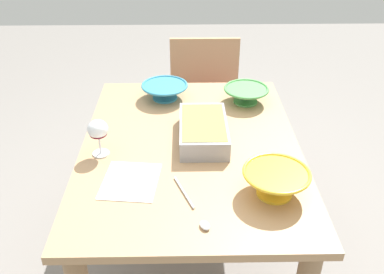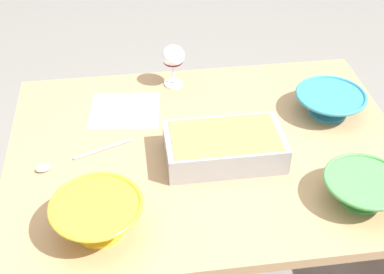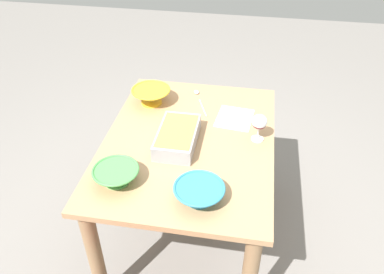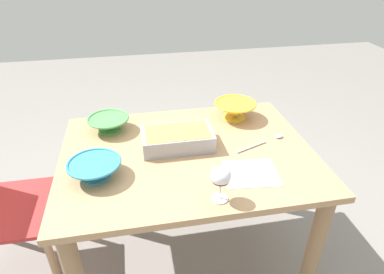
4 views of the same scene
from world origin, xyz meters
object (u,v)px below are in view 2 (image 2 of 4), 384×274
at_px(mixing_bowl, 98,216).
at_px(napkin, 125,110).
at_px(small_bowl, 330,102).
at_px(serving_spoon, 67,160).
at_px(dining_table, 207,180).
at_px(wine_glass, 173,58).
at_px(casserole_dish, 224,145).
at_px(serving_bowl, 363,188).

bearing_deg(mixing_bowl, napkin, -98.87).
distance_m(small_bowl, serving_spoon, 0.84).
height_order(dining_table, wine_glass, wine_glass).
bearing_deg(dining_table, casserole_dish, 126.55).
bearing_deg(napkin, small_bowl, 171.22).
bearing_deg(wine_glass, serving_bowl, 124.61).
xyz_separation_m(mixing_bowl, napkin, (-0.08, -0.51, -0.05)).
bearing_deg(mixing_bowl, wine_glass, -111.76).
relative_size(dining_table, napkin, 5.32).
distance_m(casserole_dish, napkin, 0.39).
xyz_separation_m(wine_glass, napkin, (0.18, 0.13, -0.10)).
bearing_deg(serving_spoon, mixing_bowl, 109.19).
distance_m(wine_glass, casserole_dish, 0.43).
relative_size(mixing_bowl, small_bowl, 1.02).
distance_m(wine_glass, serving_bowl, 0.76).
relative_size(wine_glass, napkin, 0.68).
height_order(wine_glass, serving_spoon, wine_glass).
bearing_deg(wine_glass, serving_spoon, 46.37).
relative_size(small_bowl, napkin, 1.01).
distance_m(mixing_bowl, serving_spoon, 0.29).
xyz_separation_m(wine_glass, mixing_bowl, (0.26, 0.64, -0.05)).
height_order(dining_table, casserole_dish, casserole_dish).
distance_m(wine_glass, small_bowl, 0.54).
xyz_separation_m(wine_glass, casserole_dish, (-0.10, 0.41, -0.06)).
relative_size(wine_glass, serving_spoon, 0.55).
height_order(mixing_bowl, small_bowl, mixing_bowl).
xyz_separation_m(dining_table, wine_glass, (0.06, -0.36, 0.24)).
bearing_deg(serving_spoon, napkin, -126.72).
bearing_deg(wine_glass, mixing_bowl, 68.24).
bearing_deg(dining_table, mixing_bowl, 41.75).
bearing_deg(napkin, serving_bowl, 141.06).
xyz_separation_m(small_bowl, serving_spoon, (0.83, 0.13, -0.04)).
distance_m(serving_bowl, serving_spoon, 0.83).
xyz_separation_m(mixing_bowl, small_bowl, (-0.74, -0.40, -0.01)).
relative_size(casserole_dish, small_bowl, 1.50).
relative_size(dining_table, casserole_dish, 3.51).
bearing_deg(serving_bowl, napkin, -38.94).
xyz_separation_m(mixing_bowl, serving_bowl, (-0.69, -0.01, -0.01)).
relative_size(serving_bowl, napkin, 0.96).
height_order(wine_glass, napkin, wine_glass).
height_order(wine_glass, casserole_dish, wine_glass).
xyz_separation_m(casserole_dish, mixing_bowl, (0.36, 0.23, 0.01)).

